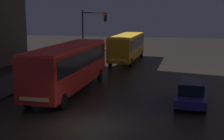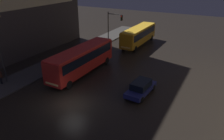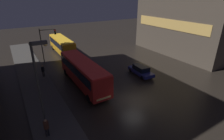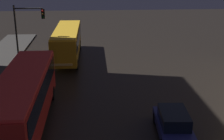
% 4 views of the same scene
% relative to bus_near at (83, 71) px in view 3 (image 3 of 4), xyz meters
% --- Properties ---
extents(ground_plane, '(120.00, 120.00, 0.00)m').
position_rel_bus_near_xyz_m(ground_plane, '(3.43, -6.65, -2.11)').
color(ground_plane, black).
extents(sidewalk_left, '(4.00, 48.00, 0.15)m').
position_rel_bus_near_xyz_m(sidewalk_left, '(-5.57, 3.35, -2.03)').
color(sidewalk_left, '#3D3A38').
rests_on(sidewalk_left, ground).
extents(building_right_block, '(10.07, 19.34, 16.86)m').
position_rel_bus_near_xyz_m(building_right_block, '(24.01, 3.08, 6.32)').
color(building_right_block, '#4C4238').
rests_on(building_right_block, ground).
extents(bus_near, '(2.60, 11.41, 3.42)m').
position_rel_bus_near_xyz_m(bus_near, '(0.00, 0.00, 0.00)').
color(bus_near, '#AD1E19').
rests_on(bus_near, ground).
extents(bus_far, '(2.63, 10.82, 3.20)m').
position_rel_bus_near_xyz_m(bus_far, '(1.65, 15.19, -0.13)').
color(bus_far, orange).
rests_on(bus_far, ground).
extents(car_taxi, '(2.13, 4.61, 1.52)m').
position_rel_bus_near_xyz_m(car_taxi, '(8.71, -1.49, -1.33)').
color(car_taxi, navy).
rests_on(car_taxi, ground).
extents(pedestrian_near, '(0.56, 0.56, 1.72)m').
position_rel_bus_near_xyz_m(pedestrian_near, '(-6.40, -7.25, -0.91)').
color(pedestrian_near, black).
rests_on(pedestrian_near, sidewalk_left).
extents(pedestrian_mid, '(0.62, 0.62, 1.78)m').
position_rel_bus_near_xyz_m(pedestrian_mid, '(-4.19, 5.20, -0.87)').
color(pedestrian_mid, black).
rests_on(pedestrian_mid, sidewalk_left).
extents(traffic_light_main, '(2.80, 0.35, 6.06)m').
position_rel_bus_near_xyz_m(traffic_light_main, '(-1.83, 11.82, 1.96)').
color(traffic_light_main, '#2D2D2D').
rests_on(traffic_light_main, ground).
extents(street_lamp_sidewalk, '(1.25, 0.36, 8.11)m').
position_rel_bus_near_xyz_m(street_lamp_sidewalk, '(-6.12, -6.59, 3.36)').
color(street_lamp_sidewalk, '#2D2D2D').
rests_on(street_lamp_sidewalk, sidewalk_left).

